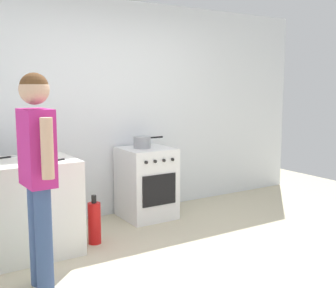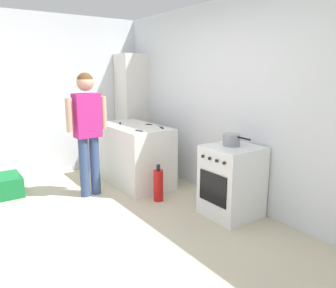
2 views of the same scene
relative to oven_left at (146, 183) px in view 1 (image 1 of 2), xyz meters
The scene contains 10 objects.
ground_plane 1.67m from the oven_left, 102.51° to the right, with size 8.00×8.00×0.00m, color beige.
back_wall 1.01m from the oven_left, 133.25° to the left, with size 6.00×0.10×2.60m, color silver.
counter_unit 1.74m from the oven_left, 167.47° to the right, with size 1.30×0.70×0.90m, color silver.
oven_left is the anchor object (origin of this frame).
pot 0.50m from the oven_left, 165.45° to the left, with size 0.39×0.21×0.14m.
knife_carving 1.62m from the oven_left, behind, with size 0.32×0.13×0.01m.
knife_utility 1.41m from the oven_left, behind, with size 0.25×0.10×0.01m.
knife_chef 1.51m from the oven_left, 155.82° to the right, with size 0.30×0.15×0.01m.
person 2.04m from the oven_left, 144.18° to the right, with size 0.22×0.57×1.69m.
fire_extinguisher 1.01m from the oven_left, 151.22° to the right, with size 0.13×0.13×0.50m.
Camera 1 is at (-2.07, -2.76, 1.59)m, focal length 45.00 mm.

